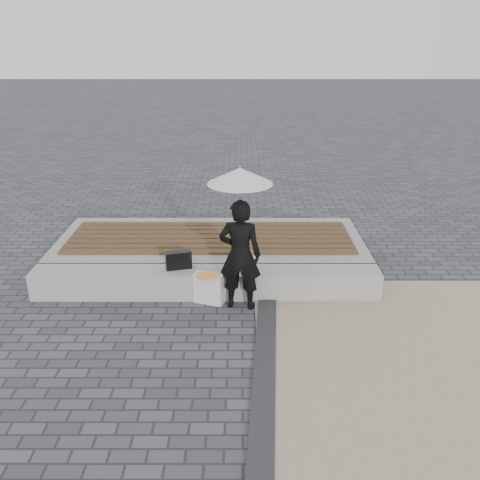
# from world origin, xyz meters

# --- Properties ---
(ground) EXTENTS (80.00, 80.00, 0.00)m
(ground) POSITION_xyz_m (0.00, 0.00, 0.00)
(ground) COLOR #4A4A4F
(ground) RESTS_ON ground
(edging_band) EXTENTS (0.61, 5.20, 0.04)m
(edging_band) POSITION_xyz_m (0.75, -0.50, 0.02)
(edging_band) COLOR #2A2A2D
(edging_band) RESTS_ON ground
(seating_ledge) EXTENTS (5.00, 0.45, 0.40)m
(seating_ledge) POSITION_xyz_m (0.00, 1.60, 0.20)
(seating_ledge) COLOR #979893
(seating_ledge) RESTS_ON ground
(timber_platform) EXTENTS (5.00, 2.00, 0.40)m
(timber_platform) POSITION_xyz_m (0.00, 2.80, 0.20)
(timber_platform) COLOR gray
(timber_platform) RESTS_ON ground
(timber_decking) EXTENTS (4.60, 1.40, 0.04)m
(timber_decking) POSITION_xyz_m (0.00, 2.80, 0.42)
(timber_decking) COLOR brown
(timber_decking) RESTS_ON timber_platform
(woman) EXTENTS (0.61, 0.44, 1.56)m
(woman) POSITION_xyz_m (0.49, 1.25, 0.78)
(woman) COLOR black
(woman) RESTS_ON ground
(parasol) EXTENTS (0.84, 0.84, 1.08)m
(parasol) POSITION_xyz_m (0.49, 1.25, 1.87)
(parasol) COLOR #A9A9AD
(parasol) RESTS_ON ground
(handbag) EXTENTS (0.39, 0.22, 0.26)m
(handbag) POSITION_xyz_m (-0.39, 1.64, 0.53)
(handbag) COLOR black
(handbag) RESTS_ON seating_ledge
(canvas_tote) EXTENTS (0.45, 0.30, 0.44)m
(canvas_tote) POSITION_xyz_m (0.05, 1.37, 0.22)
(canvas_tote) COLOR silver
(canvas_tote) RESTS_ON ground
(magazine) EXTENTS (0.34, 0.27, 0.01)m
(magazine) POSITION_xyz_m (0.05, 1.32, 0.44)
(magazine) COLOR #CB423B
(magazine) RESTS_ON canvas_tote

